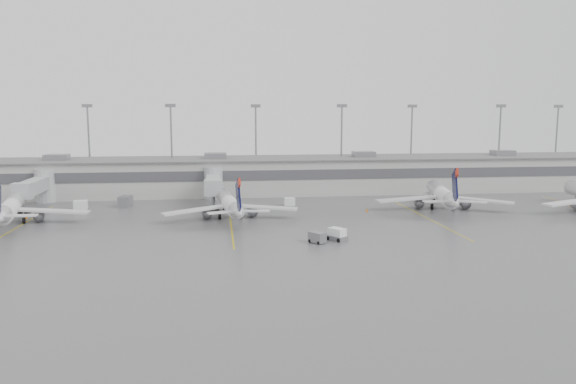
{
  "coord_description": "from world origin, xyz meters",
  "views": [
    {
      "loc": [
        -19.59,
        -71.84,
        19.0
      ],
      "look_at": [
        -7.46,
        24.0,
        5.0
      ],
      "focal_mm": 35.0,
      "sensor_mm": 36.0,
      "label": 1
    }
  ],
  "objects": [
    {
      "name": "jet_far_left",
      "position": [
        -54.45,
        26.74,
        2.87
      ],
      "size": [
        24.92,
        28.22,
        9.23
      ],
      "rotation": [
        0.0,
        0.0,
        0.21
      ],
      "color": "silver",
      "rests_on": "ground"
    },
    {
      "name": "gse_uld_a",
      "position": [
        -46.09,
        39.66,
        0.89
      ],
      "size": [
        2.67,
        1.92,
        1.78
      ],
      "primitive_type": "cube",
      "rotation": [
        0.0,
        0.0,
        0.1
      ],
      "color": "white",
      "rests_on": "ground"
    },
    {
      "name": "jet_bridge_right",
      "position": [
        -20.5,
        45.72,
        3.87
      ],
      "size": [
        4.0,
        17.2,
        7.0
      ],
      "color": "#929597",
      "rests_on": "ground"
    },
    {
      "name": "terminal",
      "position": [
        -0.01,
        57.98,
        4.17
      ],
      "size": [
        152.0,
        17.0,
        9.45
      ],
      "color": "#A6A6A1",
      "rests_on": "ground"
    },
    {
      "name": "gse_loader",
      "position": [
        -37.97,
        41.98,
        1.08
      ],
      "size": [
        2.64,
        3.74,
        2.16
      ],
      "primitive_type": "cube",
      "rotation": [
        0.0,
        0.0,
        -0.15
      ],
      "color": "slate",
      "rests_on": "ground"
    },
    {
      "name": "baggage_cart",
      "position": [
        -5.4,
        6.54,
        0.83
      ],
      "size": [
        2.59,
        2.83,
        1.59
      ],
      "rotation": [
        0.0,
        0.0,
        0.62
      ],
      "color": "slate",
      "rests_on": "ground"
    },
    {
      "name": "cone_d",
      "position": [
        50.91,
        31.54,
        0.35
      ],
      "size": [
        0.44,
        0.44,
        0.7
      ],
      "primitive_type": "cone",
      "color": "orange",
      "rests_on": "ground"
    },
    {
      "name": "jet_mid_right",
      "position": [
        23.82,
        31.4,
        2.94
      ],
      "size": [
        25.44,
        28.85,
        9.47
      ],
      "rotation": [
        0.0,
        0.0,
        -0.23
      ],
      "color": "silver",
      "rests_on": "ground"
    },
    {
      "name": "cone_b",
      "position": [
        -27.48,
        33.44,
        0.38
      ],
      "size": [
        0.48,
        0.48,
        0.77
      ],
      "primitive_type": "cone",
      "color": "orange",
      "rests_on": "ground"
    },
    {
      "name": "gse_uld_b",
      "position": [
        -5.21,
        39.5,
        0.77
      ],
      "size": [
        2.22,
        1.53,
        1.53
      ],
      "primitive_type": "cube",
      "rotation": [
        0.0,
        0.0,
        0.04
      ],
      "color": "white",
      "rests_on": "ground"
    },
    {
      "name": "baggage_tug",
      "position": [
        -2.2,
        7.74,
        0.72
      ],
      "size": [
        3.09,
        3.35,
        1.84
      ],
      "rotation": [
        0.0,
        0.0,
        0.62
      ],
      "color": "white",
      "rests_on": "ground"
    },
    {
      "name": "gse_uld_c",
      "position": [
        26.57,
        44.47,
        0.8
      ],
      "size": [
        2.42,
        1.75,
        1.61
      ],
      "primitive_type": "cube",
      "rotation": [
        0.0,
        0.0,
        -0.11
      ],
      "color": "white",
      "rests_on": "ground"
    },
    {
      "name": "light_masts",
      "position": [
        0.0,
        63.75,
        12.03
      ],
      "size": [
        142.4,
        8.0,
        20.6
      ],
      "color": "gray",
      "rests_on": "ground"
    },
    {
      "name": "stand_markings",
      "position": [
        -0.0,
        24.0,
        0.01
      ],
      "size": [
        105.25,
        40.0,
        0.01
      ],
      "color": "#C5AB0B",
      "rests_on": "ground"
    },
    {
      "name": "ground",
      "position": [
        0.0,
        0.0,
        0.0
      ],
      "size": [
        260.0,
        260.0,
        0.0
      ],
      "primitive_type": "plane",
      "color": "#555557",
      "rests_on": "ground"
    },
    {
      "name": "cone_c",
      "position": [
        8.46,
        30.34,
        0.36
      ],
      "size": [
        0.46,
        0.46,
        0.73
      ],
      "primitive_type": "cone",
      "color": "orange",
      "rests_on": "ground"
    },
    {
      "name": "cone_a",
      "position": [
        -53.62,
        31.59,
        0.32
      ],
      "size": [
        0.41,
        0.41,
        0.65
      ],
      "primitive_type": "cone",
      "color": "orange",
      "rests_on": "ground"
    },
    {
      "name": "jet_mid_left",
      "position": [
        -17.54,
        27.04,
        2.71
      ],
      "size": [
        23.94,
        26.96,
        8.73
      ],
      "rotation": [
        0.0,
        0.0,
        0.11
      ],
      "color": "silver",
      "rests_on": "ground"
    },
    {
      "name": "jet_bridge_left",
      "position": [
        -55.5,
        45.72,
        3.87
      ],
      "size": [
        4.0,
        17.2,
        7.0
      ],
      "color": "#929597",
      "rests_on": "ground"
    }
  ]
}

